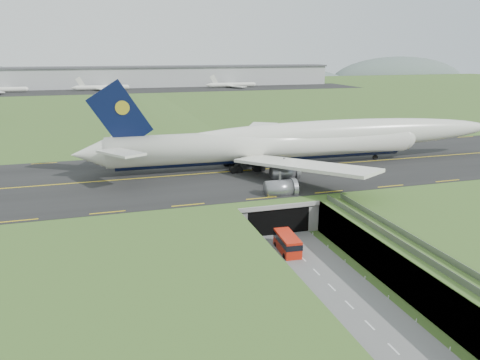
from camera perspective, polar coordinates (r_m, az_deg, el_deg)
name	(u,v)px	position (r m, az deg, el deg)	size (l,w,h in m)	color
ground	(296,252)	(80.55, 6.80, -8.77)	(900.00, 900.00, 0.00)	#3E5723
airfield_deck	(296,236)	(79.37, 6.87, -6.79)	(800.00, 800.00, 6.00)	gray
trench_road	(315,271)	(74.38, 9.13, -10.93)	(12.00, 75.00, 0.20)	slate
taxiway	(240,171)	(107.88, -0.04, 1.09)	(800.00, 44.00, 0.18)	black
tunnel_portal	(263,204)	(93.81, 2.82, -2.92)	(17.00, 22.30, 6.00)	gray
guideway	(429,263)	(68.92, 22.00, -9.35)	(3.00, 53.00, 7.05)	#A8A8A3
jumbo_jet	(296,142)	(113.14, 6.90, 4.68)	(106.23, 66.17, 21.89)	silver
shuttle_tram	(287,243)	(79.80, 5.80, -7.67)	(3.30, 7.59, 3.03)	red
cargo_terminal	(138,77)	(368.19, -12.36, 12.22)	(320.00, 67.00, 15.60)	#B2B2B2
distant_hills	(190,87)	(507.30, -6.10, 11.27)	(700.00, 91.00, 60.00)	#556661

